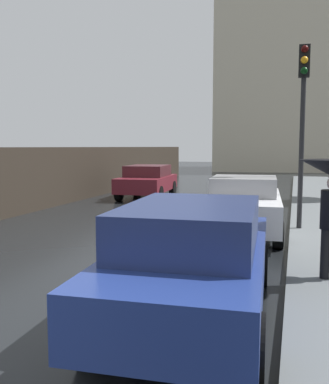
# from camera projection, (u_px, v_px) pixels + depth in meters

# --- Properties ---
(car_maroon_near_kerb) EXTENTS (2.08, 3.95, 1.38)m
(car_maroon_near_kerb) POSITION_uv_depth(u_px,v_px,m) (147.00, 181.00, 18.41)
(car_maroon_near_kerb) COLOR maroon
(car_maroon_near_kerb) RESTS_ON ground
(car_white_mid_road) EXTENTS (2.02, 4.18, 1.43)m
(car_white_mid_road) POSITION_uv_depth(u_px,v_px,m) (244.00, 205.00, 10.69)
(car_white_mid_road) COLOR silver
(car_white_mid_road) RESTS_ON ground
(car_blue_behind_camera) EXTENTS (1.98, 4.51, 1.49)m
(car_blue_behind_camera) POSITION_uv_depth(u_px,v_px,m) (194.00, 258.00, 5.45)
(car_blue_behind_camera) COLOR navy
(car_blue_behind_camera) RESTS_ON ground
(traffic_light) EXTENTS (0.26, 0.39, 4.44)m
(traffic_light) POSITION_uv_depth(u_px,v_px,m) (303.00, 103.00, 10.54)
(traffic_light) COLOR black
(traffic_light) RESTS_ON sidewalk_strip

